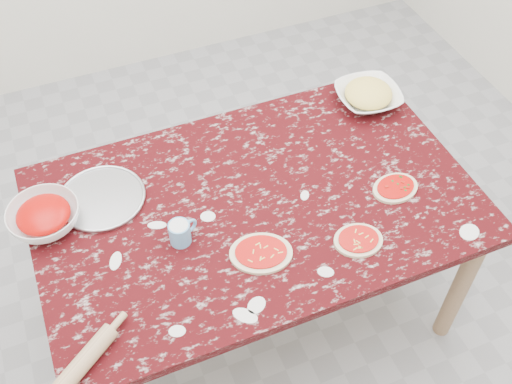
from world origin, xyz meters
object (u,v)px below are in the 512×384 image
object	(u,v)px
pizza_tray	(102,199)
sauce_bowl	(45,217)
cheese_bowl	(368,97)
rolling_pin	(80,366)
worktable	(256,215)
flour_mug	(181,232)

from	to	relation	value
pizza_tray	sauce_bowl	xyz separation A→B (m)	(-0.21, -0.04, 0.03)
pizza_tray	cheese_bowl	distance (m)	1.17
sauce_bowl	rolling_pin	distance (m)	0.59
worktable	cheese_bowl	bearing A→B (deg)	26.93
worktable	flour_mug	xyz separation A→B (m)	(-0.31, -0.07, 0.13)
sauce_bowl	cheese_bowl	distance (m)	1.38
sauce_bowl	rolling_pin	world-z (taller)	sauce_bowl
pizza_tray	rolling_pin	xyz separation A→B (m)	(-0.20, -0.63, 0.02)
worktable	rolling_pin	xyz separation A→B (m)	(-0.72, -0.41, 0.11)
cheese_bowl	rolling_pin	world-z (taller)	cheese_bowl
pizza_tray	sauce_bowl	world-z (taller)	sauce_bowl
worktable	pizza_tray	bearing A→B (deg)	156.99
flour_mug	rolling_pin	world-z (taller)	flour_mug
worktable	sauce_bowl	distance (m)	0.76
sauce_bowl	rolling_pin	bearing A→B (deg)	-89.82
sauce_bowl	flour_mug	xyz separation A→B (m)	(0.42, -0.25, 0.01)
pizza_tray	cheese_bowl	bearing A→B (deg)	5.28
worktable	cheese_bowl	world-z (taller)	cheese_bowl
worktable	sauce_bowl	size ratio (longest dim) A/B	6.37
pizza_tray	flour_mug	world-z (taller)	flour_mug
rolling_pin	cheese_bowl	bearing A→B (deg)	28.31
pizza_tray	rolling_pin	size ratio (longest dim) A/B	1.12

